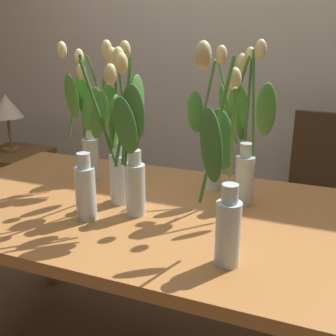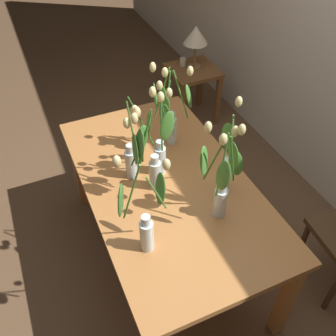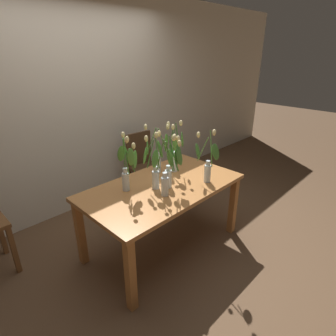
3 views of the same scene
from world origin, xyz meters
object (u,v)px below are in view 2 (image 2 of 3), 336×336
object	(u,v)px
pillar_candle	(183,62)
table_lamp	(196,36)
tulip_vase_5	(148,161)
tulip_vase_2	(170,113)
dining_table	(167,192)
tulip_vase_1	(135,152)
tulip_vase_4	(162,146)
tulip_vase_0	(227,167)
tulip_vase_3	(145,221)
tulip_vase_6	(221,184)
side_table	(192,80)

from	to	relation	value
pillar_candle	table_lamp	bearing A→B (deg)	44.81
tulip_vase_5	tulip_vase_2	bearing A→B (deg)	140.37
table_lamp	pillar_candle	bearing A→B (deg)	-135.19
dining_table	pillar_candle	xyz separation A→B (m)	(-1.54, 0.85, -0.06)
tulip_vase_5	dining_table	bearing A→B (deg)	100.33
tulip_vase_1	tulip_vase_2	xyz separation A→B (m)	(-0.19, 0.29, 0.05)
tulip_vase_2	tulip_vase_5	size ratio (longest dim) A/B	1.02
tulip_vase_1	tulip_vase_2	world-z (taller)	tulip_vase_1
tulip_vase_1	pillar_candle	xyz separation A→B (m)	(-1.43, 0.99, -0.34)
tulip_vase_2	tulip_vase_4	distance (m)	0.26
dining_table	table_lamp	bearing A→B (deg)	147.59
tulip_vase_0	tulip_vase_2	xyz separation A→B (m)	(-0.49, -0.11, 0.06)
tulip_vase_3	pillar_candle	bearing A→B (deg)	149.68
dining_table	tulip_vase_6	xyz separation A→B (m)	(0.33, 0.15, 0.31)
tulip_vase_3	tulip_vase_0	bearing A→B (deg)	107.95
tulip_vase_2	table_lamp	size ratio (longest dim) A/B	1.43
tulip_vase_1	tulip_vase_2	distance (m)	0.36
table_lamp	pillar_candle	distance (m)	0.29
tulip_vase_3	pillar_candle	world-z (taller)	tulip_vase_3
table_lamp	tulip_vase_1	bearing A→B (deg)	-38.27
side_table	pillar_candle	distance (m)	0.19
tulip_vase_0	table_lamp	distance (m)	1.78
tulip_vase_0	table_lamp	xyz separation A→B (m)	(-1.65, 0.66, -0.06)
tulip_vase_3	tulip_vase_6	distance (m)	0.42
tulip_vase_0	pillar_candle	xyz separation A→B (m)	(-1.73, 0.58, -0.33)
tulip_vase_0	tulip_vase_3	distance (m)	0.56
tulip_vase_3	table_lamp	xyz separation A→B (m)	(-1.83, 1.19, -0.07)
dining_table	tulip_vase_4	distance (m)	0.30
tulip_vase_2	pillar_candle	size ratio (longest dim) A/B	7.58
tulip_vase_4	tulip_vase_5	xyz separation A→B (m)	(0.11, -0.13, 0.02)
tulip_vase_1	tulip_vase_6	xyz separation A→B (m)	(0.44, 0.29, 0.03)
side_table	tulip_vase_5	bearing A→B (deg)	-34.87
tulip_vase_0	table_lamp	size ratio (longest dim) A/B	1.36
tulip_vase_5	table_lamp	bearing A→B (deg)	144.91
tulip_vase_0	side_table	xyz separation A→B (m)	(-1.64, 0.64, -0.49)
tulip_vase_0	tulip_vase_2	distance (m)	0.51
tulip_vase_3	tulip_vase_5	bearing A→B (deg)	155.99
tulip_vase_2	tulip_vase_5	bearing A→B (deg)	-39.63
tulip_vase_5	table_lamp	world-z (taller)	tulip_vase_5
tulip_vase_4	tulip_vase_5	world-z (taller)	tulip_vase_4
tulip_vase_3	table_lamp	size ratio (longest dim) A/B	1.45
tulip_vase_5	tulip_vase_1	bearing A→B (deg)	-169.20
dining_table	tulip_vase_1	distance (m)	0.33
tulip_vase_0	table_lamp	bearing A→B (deg)	158.26
tulip_vase_0	tulip_vase_1	xyz separation A→B (m)	(-0.30, -0.41, 0.01)
tulip_vase_6	table_lamp	distance (m)	1.96
tulip_vase_1	side_table	distance (m)	1.77
tulip_vase_3	side_table	xyz separation A→B (m)	(-1.81, 1.17, -0.50)
tulip_vase_1	tulip_vase_2	size ratio (longest dim) A/B	1.01
tulip_vase_0	pillar_candle	bearing A→B (deg)	161.53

